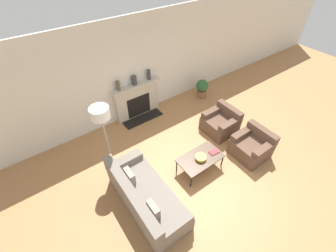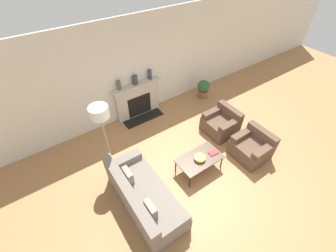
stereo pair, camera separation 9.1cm
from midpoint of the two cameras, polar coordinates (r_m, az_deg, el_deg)
The scene contains 14 objects.
ground_plane at distance 5.62m, azimuth 9.83°, elevation -12.10°, with size 18.00×18.00×0.00m, color #A87547.
wall_back at distance 6.54m, azimuth -7.31°, elevation 14.20°, with size 18.00×0.06×2.90m.
fireplace at distance 6.85m, azimuth -7.28°, elevation 6.56°, with size 1.50×0.59×1.09m.
couch at distance 4.90m, azimuth -5.87°, elevation -17.31°, with size 0.88×2.03×0.84m.
armchair_near at distance 6.10m, azimuth 20.92°, elevation -5.07°, with size 0.81×0.84×0.73m.
armchair_far at distance 6.52m, azimuth 13.74°, elevation 0.62°, with size 0.81×0.84×0.73m.
coffee_table at distance 5.39m, azimuth 8.49°, elevation -8.31°, with size 1.07×0.61×0.41m.
bowl at distance 5.31m, azimuth 8.57°, elevation -8.01°, with size 0.27×0.27×0.09m.
book at distance 5.52m, azimuth 11.92°, elevation -6.62°, with size 0.25×0.17×0.02m.
floor_lamp at distance 4.64m, azimuth -16.24°, elevation 2.06°, with size 0.39×0.39×1.90m.
mantel_vase_left at distance 6.31m, azimuth -11.97°, elevation 10.12°, with size 0.11×0.11×0.27m.
mantel_vase_center_left at distance 6.48m, azimuth -7.97°, elevation 11.51°, with size 0.15×0.15×0.26m.
mantel_vase_center_right at distance 6.67m, azimuth -4.25°, elevation 12.92°, with size 0.11×0.11×0.29m.
potted_plant at distance 7.77m, azimuth 9.29°, elevation 9.45°, with size 0.40×0.40×0.63m.
Camera 2 is at (-2.54, -2.11, 4.53)m, focal length 24.00 mm.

